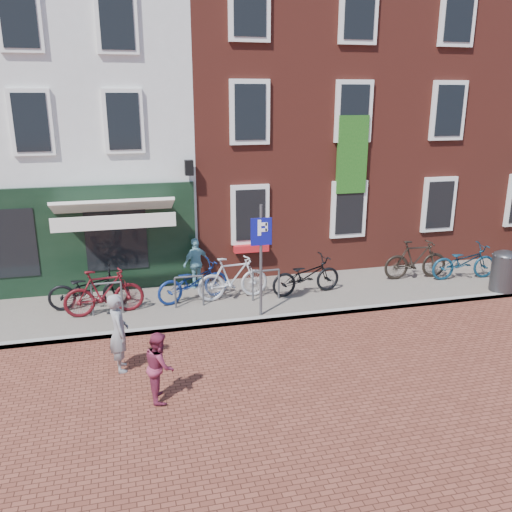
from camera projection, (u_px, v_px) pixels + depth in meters
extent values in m
plane|color=brown|center=(259.00, 323.00, 12.85)|extent=(80.00, 80.00, 0.00)
cube|color=slate|center=(281.00, 296.00, 14.46)|extent=(24.00, 3.00, 0.10)
cube|color=silver|center=(50.00, 119.00, 16.88)|extent=(8.00, 8.00, 9.00)
cube|color=maroon|center=(265.00, 102.00, 18.37)|extent=(6.00, 8.00, 10.00)
cube|color=maroon|center=(422.00, 102.00, 19.77)|extent=(6.00, 8.00, 10.00)
cylinder|color=#3C3B3E|center=(503.00, 273.00, 14.58)|extent=(0.66, 0.66, 0.98)
ellipsoid|color=#3C3B3E|center=(506.00, 253.00, 14.42)|extent=(0.66, 0.66, 0.29)
cylinder|color=#4C4C4F|center=(261.00, 261.00, 12.69)|extent=(0.07, 0.07, 2.74)
cube|color=navy|center=(261.00, 232.00, 12.46)|extent=(0.50, 0.04, 0.65)
imported|color=gray|center=(119.00, 332.00, 10.48)|extent=(0.45, 0.62, 1.60)
imported|color=maroon|center=(160.00, 366.00, 9.50)|extent=(0.51, 0.64, 1.28)
imported|color=#75B0BF|center=(196.00, 263.00, 14.77)|extent=(0.89, 0.69, 1.41)
imported|color=black|center=(89.00, 289.00, 13.35)|extent=(1.97, 0.70, 1.03)
imported|color=#520E14|center=(104.00, 292.00, 12.95)|extent=(1.95, 0.73, 1.15)
imported|color=navy|center=(193.00, 281.00, 13.86)|extent=(2.08, 1.21, 1.03)
imported|color=#BCBCBE|center=(233.00, 278.00, 13.95)|extent=(1.95, 0.72, 1.15)
imported|color=black|center=(306.00, 275.00, 14.33)|extent=(2.04, 0.93, 1.03)
imported|color=black|center=(416.00, 260.00, 15.51)|extent=(1.94, 0.66, 1.15)
imported|color=#0E3147|center=(464.00, 262.00, 15.51)|extent=(2.01, 0.83, 1.03)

